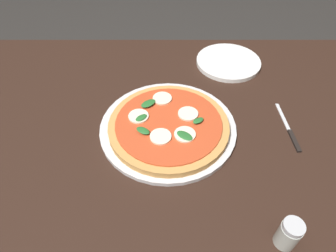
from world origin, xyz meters
name	(u,v)px	position (x,y,z in m)	size (l,w,h in m)	color
ground_plane	(159,242)	(0.00, 0.00, 0.00)	(6.00, 6.00, 0.00)	#2D2B28
dining_table	(154,152)	(0.00, 0.00, 0.64)	(1.57, 0.94, 0.73)	black
serving_tray	(168,127)	(-0.04, -0.01, 0.73)	(0.36, 0.36, 0.01)	silver
pizza	(169,125)	(-0.04, 0.00, 0.75)	(0.31, 0.31, 0.03)	tan
plate_white	(228,62)	(-0.24, -0.31, 0.74)	(0.21, 0.21, 0.01)	white
knife	(290,132)	(-0.36, 0.01, 0.73)	(0.02, 0.18, 0.01)	black
pepper_shaker	(289,234)	(-0.27, 0.29, 0.76)	(0.04, 0.04, 0.07)	#B2B7AD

